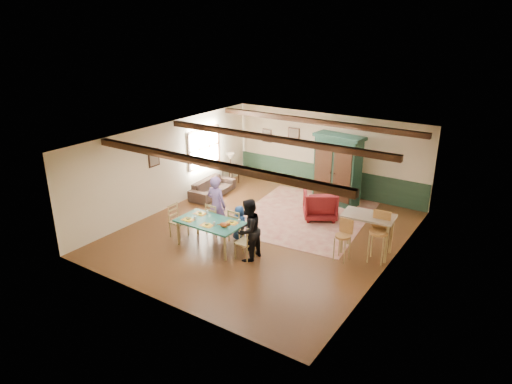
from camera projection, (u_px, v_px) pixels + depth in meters
The scene contains 35 objects.
floor at pixel (263, 232), 12.75m from camera, with size 8.00×8.00×0.00m, color #472714.
wall_back at pixel (327, 153), 15.39m from camera, with size 7.00×0.02×2.70m, color beige.
wall_left at pixel (168, 166), 14.08m from camera, with size 0.02×8.00×2.70m, color beige.
wall_right at pixel (392, 216), 10.47m from camera, with size 0.02×8.00×2.70m, color beige.
ceiling at pixel (264, 138), 11.80m from camera, with size 7.00×8.00×0.02m, color silver.
wainscot_back at pixel (326, 179), 15.70m from camera, with size 6.95×0.03×0.90m, color #213D2B.
ceiling_beam_front at pixel (208, 163), 10.04m from camera, with size 6.95×0.16×0.16m, color black.
ceiling_beam_mid at pixel (272, 138), 12.14m from camera, with size 6.95×0.16×0.16m, color black.
ceiling_beam_back at pixel (316, 122), 14.17m from camera, with size 6.95×0.16×0.16m, color black.
window_left at pixel (204, 148), 15.32m from camera, with size 0.06×1.60×1.30m, color white, non-canonical shape.
picture_left_wall at pixel (154, 158), 13.46m from camera, with size 0.04×0.42×0.52m, color gray, non-canonical shape.
picture_back_a at pixel (294, 135), 15.88m from camera, with size 0.45×0.04×0.55m, color gray, non-canonical shape.
picture_back_b at pixel (267, 136), 16.51m from camera, with size 0.38×0.04×0.48m, color gray, non-canonical shape.
dining_table at pixel (210, 234), 11.83m from camera, with size 1.72×0.96×0.72m, color #1F6454, non-canonical shape.
dining_chair_far_left at pixel (215, 218), 12.54m from camera, with size 0.40×0.42×0.91m, color #9E864F, non-canonical shape.
dining_chair_far_right at pixel (238, 225), 12.14m from camera, with size 0.40×0.42×0.91m, color #9E864F, non-canonical shape.
dining_chair_end_left at pixel (179, 221), 12.37m from camera, with size 0.40×0.42×0.91m, color #9E864F, non-canonical shape.
dining_chair_end_right at pixel (245, 241), 11.23m from camera, with size 0.40×0.42×0.91m, color #9E864F, non-canonical shape.
person_man at pixel (217, 205), 12.46m from camera, with size 0.60×0.40×1.65m, color #8363AA.
person_woman at pixel (248, 230), 11.06m from camera, with size 0.77×0.60×1.58m, color black.
person_child at pixel (239, 223), 12.19m from camera, with size 0.47×0.31×0.96m, color navy.
cat at pixel (224, 224), 11.33m from camera, with size 0.34×0.13×0.17m, color #BC5121, non-canonical shape.
place_setting_near_left at pixel (188, 218), 11.77m from camera, with size 0.38×0.29×0.11m, color yellow, non-canonical shape.
place_setting_near_center at pixel (207, 224), 11.45m from camera, with size 0.38×0.29×0.11m, color yellow, non-canonical shape.
place_setting_far_left at pixel (200, 212), 12.15m from camera, with size 0.38×0.29×0.11m, color yellow, non-canonical shape.
place_setting_far_right at pixel (232, 221), 11.60m from camera, with size 0.38×0.29×0.11m, color yellow, non-canonical shape.
area_rug at pixel (304, 216), 13.80m from camera, with size 3.57×4.25×0.01m, color #CAB292.
armoire at pixel (337, 170), 14.45m from camera, with size 1.59×0.64×2.25m, color #133025.
armchair at pixel (320, 204), 13.54m from camera, with size 0.95×0.98×0.89m, color #4E0F15.
sofa at pixel (212, 188), 15.38m from camera, with size 1.86×0.73×0.54m, color #3A2B24.
end_table at pixel (231, 176), 16.48m from camera, with size 0.48×0.48×0.59m, color black, non-canonical shape.
table_lamp at pixel (230, 161), 16.28m from camera, with size 0.30×0.30×0.54m, color #D3B788, non-canonical shape.
counter_table at pixel (367, 234), 11.44m from camera, with size 1.26×0.74×1.05m, color #C4B299, non-canonical shape.
bar_stool_left at pixel (342, 241), 11.10m from camera, with size 0.37×0.41×1.06m, color #B88347, non-canonical shape.
bar_stool_right at pixel (378, 238), 11.00m from camera, with size 0.45×0.50×1.27m, color #B88347, non-canonical shape.
Camera 1 is at (6.20, -9.73, 5.55)m, focal length 32.00 mm.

